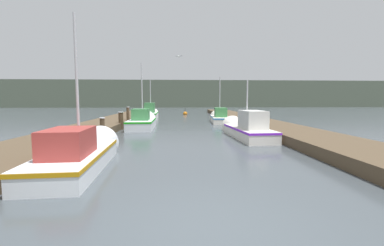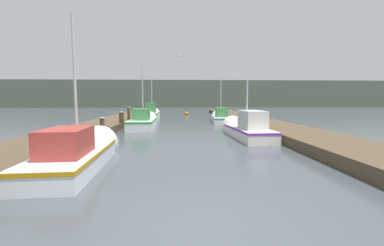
% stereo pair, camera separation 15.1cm
% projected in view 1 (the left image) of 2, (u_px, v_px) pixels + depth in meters
% --- Properties ---
extents(ground_plane, '(200.00, 200.00, 0.00)m').
position_uv_depth(ground_plane, '(209.00, 230.00, 3.95)').
color(ground_plane, '#3D4449').
extents(dock_left, '(2.90, 40.00, 0.43)m').
position_uv_depth(dock_left, '(109.00, 123.00, 19.51)').
color(dock_left, '#4C3D2B').
rests_on(dock_left, ground_plane).
extents(dock_right, '(2.90, 40.00, 0.43)m').
position_uv_depth(dock_right, '(255.00, 122.00, 20.16)').
color(dock_right, '#4C3D2B').
rests_on(dock_right, ground_plane).
extents(distant_shore_ridge, '(120.00, 16.00, 6.73)m').
position_uv_depth(distant_shore_ridge, '(179.00, 94.00, 70.58)').
color(distant_shore_ridge, '#4C5647').
rests_on(distant_shore_ridge, ground_plane).
extents(fishing_boat_0, '(1.75, 5.18, 4.87)m').
position_uv_depth(fishing_boat_0, '(81.00, 152.00, 7.75)').
color(fishing_boat_0, silver).
rests_on(fishing_boat_0, ground_plane).
extents(fishing_boat_1, '(1.76, 5.35, 3.41)m').
position_uv_depth(fishing_boat_1, '(245.00, 129.00, 13.68)').
color(fishing_boat_1, silver).
rests_on(fishing_boat_1, ground_plane).
extents(fishing_boat_2, '(1.70, 5.34, 4.95)m').
position_uv_depth(fishing_boat_2, '(143.00, 122.00, 18.23)').
color(fishing_boat_2, silver).
rests_on(fishing_boat_2, ground_plane).
extents(fishing_boat_3, '(1.81, 5.68, 4.37)m').
position_uv_depth(fishing_boat_3, '(219.00, 117.00, 23.07)').
color(fishing_boat_3, silver).
rests_on(fishing_boat_3, ground_plane).
extents(fishing_boat_4, '(1.58, 6.32, 4.30)m').
position_uv_depth(fishing_boat_4, '(151.00, 113.00, 27.02)').
color(fishing_boat_4, silver).
rests_on(fishing_boat_4, ground_plane).
extents(mooring_piling_0, '(0.36, 0.36, 1.17)m').
position_uv_depth(mooring_piling_0, '(121.00, 121.00, 17.11)').
color(mooring_piling_0, '#473523').
rests_on(mooring_piling_0, ground_plane).
extents(mooring_piling_1, '(0.25, 0.25, 1.18)m').
position_uv_depth(mooring_piling_1, '(263.00, 125.00, 14.18)').
color(mooring_piling_1, '#473523').
rests_on(mooring_piling_1, ground_plane).
extents(mooring_piling_2, '(0.25, 0.25, 1.44)m').
position_uv_depth(mooring_piling_2, '(128.00, 116.00, 19.61)').
color(mooring_piling_2, '#473523').
rests_on(mooring_piling_2, ground_plane).
extents(mooring_piling_3, '(0.26, 0.26, 1.11)m').
position_uv_depth(mooring_piling_3, '(102.00, 128.00, 12.73)').
color(mooring_piling_3, '#473523').
rests_on(mooring_piling_3, ground_plane).
extents(channel_buoy, '(0.54, 0.54, 1.04)m').
position_uv_depth(channel_buoy, '(185.00, 114.00, 33.30)').
color(channel_buoy, '#BF6513').
rests_on(channel_buoy, ground_plane).
extents(seagull_lead, '(0.56, 0.31, 0.12)m').
position_uv_depth(seagull_lead, '(179.00, 56.00, 19.85)').
color(seagull_lead, white).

